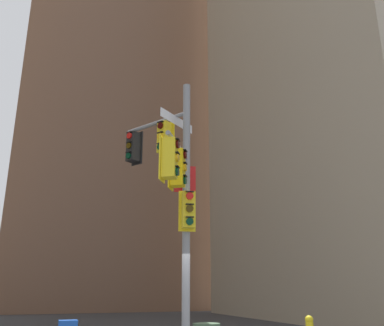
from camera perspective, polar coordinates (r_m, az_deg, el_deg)
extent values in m
cube|color=tan|center=(33.71, 22.82, 19.80)|extent=(17.13, 17.13, 42.14)
cube|color=brown|center=(41.42, -11.33, 7.64)|extent=(15.34, 15.34, 37.28)
cylinder|color=gray|center=(11.69, -0.81, -6.08)|extent=(0.22, 0.22, 7.63)
cylinder|color=gray|center=(13.35, -5.02, 5.55)|extent=(1.42, 2.26, 0.12)
cylinder|color=gray|center=(11.05, -1.97, 2.29)|extent=(1.23, 1.88, 0.12)
cube|color=yellow|center=(13.01, -3.28, 3.28)|extent=(0.27, 0.43, 1.14)
cube|color=yellow|center=(12.88, -3.85, 3.50)|extent=(0.47, 0.47, 1.00)
cylinder|color=#360605|center=(12.87, -4.42, 5.20)|extent=(0.15, 0.20, 0.20)
cube|color=black|center=(12.91, -4.43, 5.70)|extent=(0.17, 0.23, 0.02)
cylinder|color=yellow|center=(12.75, -4.46, 3.75)|extent=(0.15, 0.20, 0.20)
cube|color=black|center=(12.78, -4.47, 4.26)|extent=(0.17, 0.23, 0.02)
cylinder|color=#06311C|center=(12.63, -4.50, 2.26)|extent=(0.15, 0.20, 0.20)
cube|color=black|center=(12.66, -4.50, 2.78)|extent=(0.17, 0.23, 0.02)
cube|color=black|center=(13.95, -7.60, 1.99)|extent=(0.27, 0.43, 1.14)
cube|color=black|center=(13.82, -8.17, 2.19)|extent=(0.47, 0.47, 1.00)
cylinder|color=red|center=(13.82, -8.71, 3.77)|extent=(0.15, 0.20, 0.20)
cube|color=black|center=(13.86, -8.71, 4.24)|extent=(0.17, 0.23, 0.02)
cylinder|color=#3C2C06|center=(13.70, -8.78, 2.40)|extent=(0.15, 0.20, 0.20)
cube|color=black|center=(13.73, -8.77, 2.88)|extent=(0.17, 0.23, 0.02)
cylinder|color=#06311C|center=(13.59, -8.84, 1.01)|extent=(0.15, 0.20, 0.20)
cube|color=black|center=(13.62, -8.84, 1.50)|extent=(0.17, 0.23, 0.02)
cube|color=yellow|center=(10.91, -2.97, -0.75)|extent=(0.28, 0.42, 1.14)
cube|color=yellow|center=(10.87, -2.00, -0.70)|extent=(0.47, 0.47, 1.00)
cylinder|color=#360605|center=(10.93, -0.96, 1.12)|extent=(0.16, 0.20, 0.20)
cube|color=black|center=(10.97, -0.93, 1.72)|extent=(0.18, 0.22, 0.02)
cylinder|color=yellow|center=(10.83, -0.97, -0.64)|extent=(0.16, 0.20, 0.20)
cube|color=black|center=(10.86, -0.93, -0.03)|extent=(0.18, 0.22, 0.02)
cylinder|color=#06311C|center=(10.73, -0.98, -2.43)|extent=(0.16, 0.20, 0.20)
cube|color=black|center=(10.76, -0.94, -1.81)|extent=(0.18, 0.22, 0.02)
cube|color=yellow|center=(10.12, -4.17, 0.57)|extent=(0.28, 0.42, 1.14)
cube|color=yellow|center=(10.08, -3.13, 0.64)|extent=(0.47, 0.47, 1.00)
cylinder|color=#360605|center=(10.14, -2.01, 2.59)|extent=(0.16, 0.20, 0.20)
cube|color=black|center=(10.18, -1.97, 3.23)|extent=(0.18, 0.22, 0.02)
cylinder|color=yellow|center=(10.03, -2.03, 0.71)|extent=(0.16, 0.20, 0.20)
cube|color=black|center=(10.07, -1.99, 1.36)|extent=(0.18, 0.22, 0.02)
cylinder|color=#06311C|center=(9.93, -2.05, -1.21)|extent=(0.16, 0.20, 0.20)
cube|color=black|center=(9.96, -2.01, -0.55)|extent=(0.18, 0.22, 0.02)
cube|color=yellow|center=(11.54, -0.70, -6.70)|extent=(0.48, 0.10, 1.14)
cube|color=yellow|center=(11.36, -0.52, -6.53)|extent=(0.39, 0.39, 1.00)
cylinder|color=red|center=(11.24, -0.32, -4.59)|extent=(0.21, 0.09, 0.20)
cube|color=black|center=(11.26, -0.31, -3.99)|extent=(0.23, 0.10, 0.02)
cylinder|color=#3C2C06|center=(11.17, -0.32, -6.35)|extent=(0.21, 0.09, 0.20)
cube|color=black|center=(11.18, -0.32, -5.74)|extent=(0.23, 0.10, 0.02)
cylinder|color=#06311C|center=(11.11, -0.33, -8.12)|extent=(0.21, 0.09, 0.20)
cube|color=black|center=(11.12, -0.32, -7.50)|extent=(0.23, 0.10, 0.02)
cube|color=white|center=(12.66, -2.10, 5.83)|extent=(1.36, 1.06, 0.28)
cube|color=#19479E|center=(12.66, -2.10, 5.83)|extent=(1.33, 1.04, 0.24)
cube|color=red|center=(12.09, -0.98, -2.24)|extent=(0.63, 0.12, 0.80)
cube|color=white|center=(12.09, -0.98, -2.24)|extent=(0.59, 0.11, 0.76)
sphere|color=yellow|center=(13.00, 15.96, -20.18)|extent=(0.23, 0.23, 0.23)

